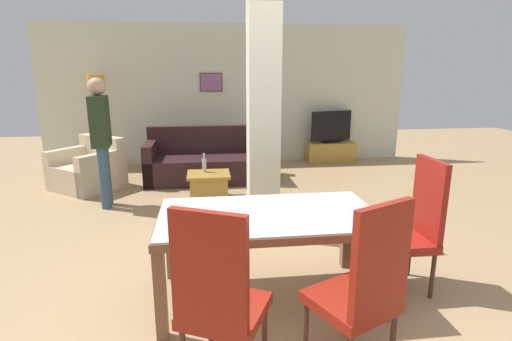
% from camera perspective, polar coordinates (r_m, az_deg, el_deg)
% --- Properties ---
extents(ground_plane, '(18.00, 18.00, 0.00)m').
position_cam_1_polar(ground_plane, '(3.49, 1.69, -17.50)').
color(ground_plane, tan).
extents(back_wall, '(7.20, 0.09, 2.70)m').
position_cam_1_polar(back_wall, '(8.08, -3.98, 10.71)').
color(back_wall, beige).
rests_on(back_wall, ground_plane).
extents(divider_pillar, '(0.34, 0.32, 2.70)m').
position_cam_1_polar(divider_pillar, '(4.41, 1.05, 7.91)').
color(divider_pillar, beige).
rests_on(divider_pillar, ground_plane).
extents(dining_table, '(1.73, 0.96, 0.74)m').
position_cam_1_polar(dining_table, '(3.21, 1.77, -8.43)').
color(dining_table, brown).
rests_on(dining_table, ground_plane).
extents(dining_chair_head_right, '(0.46, 0.46, 1.13)m').
position_cam_1_polar(dining_chair_head_right, '(3.61, 21.67, -6.99)').
color(dining_chair_head_right, maroon).
rests_on(dining_chair_head_right, ground_plane).
extents(dining_chair_near_left, '(0.61, 0.61, 1.13)m').
position_cam_1_polar(dining_chair_near_left, '(2.38, -5.41, -17.36)').
color(dining_chair_near_left, maroon).
rests_on(dining_chair_near_left, ground_plane).
extents(dining_chair_near_right, '(0.61, 0.61, 1.13)m').
position_cam_1_polar(dining_chair_near_right, '(2.54, 15.13, -15.62)').
color(dining_chair_near_right, maroon).
rests_on(dining_chair_near_right, ground_plane).
extents(sofa, '(2.04, 0.92, 0.89)m').
position_cam_1_polar(sofa, '(6.86, -6.89, 1.15)').
color(sofa, '#311B1D').
rests_on(sofa, ground_plane).
extents(armchair, '(1.24, 1.23, 0.80)m').
position_cam_1_polar(armchair, '(6.85, -22.79, -0.04)').
color(armchair, beige).
rests_on(armchair, ground_plane).
extents(coffee_table, '(0.61, 0.52, 0.39)m').
position_cam_1_polar(coffee_table, '(5.83, -6.75, -2.18)').
color(coffee_table, '#A67C32').
rests_on(coffee_table, ground_plane).
extents(bottle, '(0.06, 0.06, 0.28)m').
position_cam_1_polar(bottle, '(5.84, -7.40, 0.82)').
color(bottle, '#B2B7BC').
rests_on(bottle, coffee_table).
extents(tv_stand, '(0.97, 0.40, 0.40)m').
position_cam_1_polar(tv_stand, '(8.33, 10.54, 2.63)').
color(tv_stand, '#AB8534').
rests_on(tv_stand, ground_plane).
extents(tv_screen, '(0.88, 0.28, 0.64)m').
position_cam_1_polar(tv_screen, '(8.24, 10.70, 6.11)').
color(tv_screen, black).
rests_on(tv_screen, tv_stand).
extents(floor_lamp, '(0.30, 0.30, 1.76)m').
position_cam_1_polar(floor_lamp, '(7.88, -21.79, 10.56)').
color(floor_lamp, '#B7B7BC').
rests_on(floor_lamp, ground_plane).
extents(standing_person, '(0.26, 0.40, 1.74)m').
position_cam_1_polar(standing_person, '(5.69, -21.27, 4.89)').
color(standing_person, '#334F63').
rests_on(standing_person, ground_plane).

